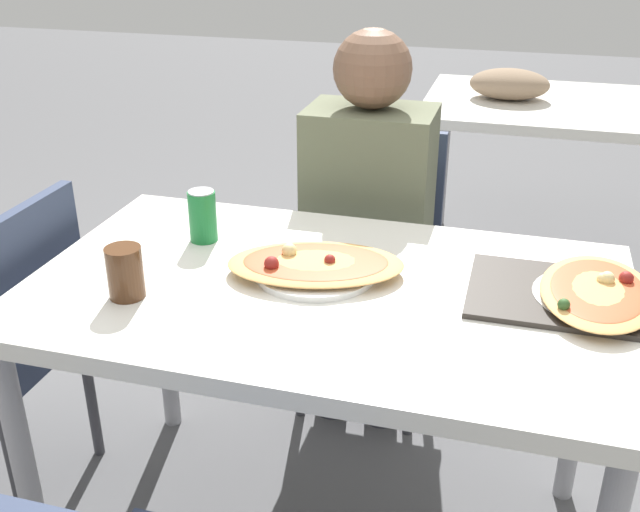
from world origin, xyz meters
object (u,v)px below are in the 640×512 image
at_px(dining_table, 327,316).
at_px(drink_glass, 125,272).
at_px(person_seated, 368,201).
at_px(soda_can, 203,216).
at_px(pizza_main, 315,265).
at_px(pizza_second, 597,293).
at_px(chair_far_seated, 373,251).
at_px(chair_side_left, 3,337).

height_order(dining_table, drink_glass, drink_glass).
bearing_deg(person_seated, soda_can, 56.14).
height_order(pizza_main, drink_glass, drink_glass).
relative_size(dining_table, pizza_second, 3.56).
xyz_separation_m(pizza_main, drink_glass, (-0.34, -0.20, 0.03)).
distance_m(person_seated, pizza_second, 0.79).
height_order(dining_table, person_seated, person_seated).
relative_size(person_seated, pizza_second, 3.27).
distance_m(chair_far_seated, chair_side_left, 1.08).
bearing_deg(dining_table, chair_far_seated, 93.34).
distance_m(soda_can, drink_glass, 0.31).
bearing_deg(dining_table, chair_side_left, -177.69).
height_order(soda_can, pizza_second, soda_can).
bearing_deg(pizza_second, soda_can, 175.61).
xyz_separation_m(dining_table, person_seated, (-0.04, 0.60, 0.04)).
xyz_separation_m(chair_side_left, pizza_second, (1.38, 0.11, 0.27)).
height_order(chair_side_left, soda_can, soda_can).
relative_size(chair_side_left, person_seated, 0.72).
bearing_deg(drink_glass, pizza_main, 30.56).
relative_size(chair_far_seated, pizza_second, 2.36).
height_order(dining_table, pizza_main, pizza_main).
bearing_deg(pizza_main, soda_can, 161.83).
bearing_deg(dining_table, pizza_main, 130.52).
bearing_deg(soda_can, chair_far_seated, 61.67).
bearing_deg(chair_far_seated, soda_can, 61.67).
height_order(pizza_main, soda_can, soda_can).
distance_m(soda_can, pizza_second, 0.89).
relative_size(chair_far_seated, drink_glass, 7.66).
bearing_deg(chair_far_seated, dining_table, 93.34).
xyz_separation_m(chair_far_seated, person_seated, (-0.00, -0.11, 0.21)).
bearing_deg(dining_table, drink_glass, -157.64).
bearing_deg(soda_can, pizza_main, -18.17).
xyz_separation_m(drink_glass, pizza_second, (0.93, 0.23, -0.03)).
xyz_separation_m(dining_table, chair_side_left, (-0.83, -0.03, -0.17)).
bearing_deg(chair_side_left, drink_glass, -105.49).
relative_size(chair_side_left, pizza_second, 2.36).
relative_size(pizza_main, pizza_second, 1.20).
height_order(pizza_main, pizza_second, pizza_main).
relative_size(person_seated, drink_glass, 10.64).
relative_size(dining_table, chair_side_left, 1.51).
height_order(soda_can, drink_glass, soda_can).
distance_m(person_seated, pizza_main, 0.56).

